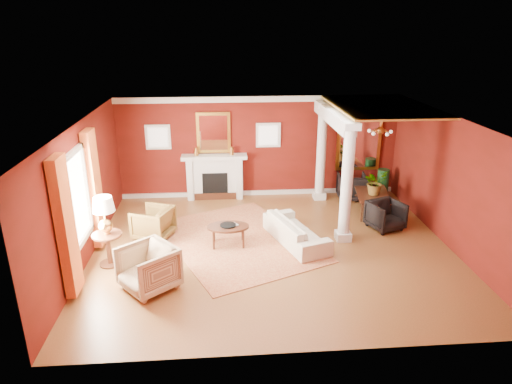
{
  "coord_description": "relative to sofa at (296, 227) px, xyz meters",
  "views": [
    {
      "loc": [
        -1.1,
        -9.18,
        4.79
      ],
      "look_at": [
        -0.33,
        0.59,
        1.15
      ],
      "focal_mm": 32.0,
      "sensor_mm": 36.0,
      "label": 1
    }
  ],
  "objects": [
    {
      "name": "left_window",
      "position": [
        -4.47,
        -0.87,
        1.03
      ],
      "size": [
        0.21,
        2.55,
        2.6
      ],
      "color": "white",
      "rests_on": "room_shell"
    },
    {
      "name": "green_urn",
      "position": [
        2.93,
        2.57,
        -0.04
      ],
      "size": [
        0.37,
        0.37,
        0.9
      ],
      "color": "#133B19",
      "rests_on": "ground"
    },
    {
      "name": "flank_window_left",
      "position": [
        -3.42,
        3.19,
        1.41
      ],
      "size": [
        0.7,
        0.07,
        0.7
      ],
      "color": "silver",
      "rests_on": "room_shell"
    },
    {
      "name": "chandelier",
      "position": [
        2.33,
        1.53,
        1.86
      ],
      "size": [
        0.6,
        0.62,
        0.75
      ],
      "color": "#C0873C",
      "rests_on": "room_shell"
    },
    {
      "name": "armchair_stripe",
      "position": [
        -3.11,
        -1.74,
        0.09
      ],
      "size": [
        1.26,
        1.27,
        0.96
      ],
      "primitive_type": "imported",
      "rotation": [
        0.0,
        0.0,
        -0.88
      ],
      "color": "#C8B285",
      "rests_on": "ground"
    },
    {
      "name": "potted_plant",
      "position": [
        2.34,
        1.58,
        0.71
      ],
      "size": [
        0.81,
        0.85,
        0.52
      ],
      "primitive_type": "imported",
      "rotation": [
        0.0,
        0.0,
        0.39
      ],
      "color": "#26591E",
      "rests_on": "dining_table"
    },
    {
      "name": "dining_table",
      "position": [
        2.35,
        1.63,
        0.03
      ],
      "size": [
        0.78,
        1.58,
        0.84
      ],
      "primitive_type": "imported",
      "rotation": [
        0.0,
        0.0,
        1.4
      ],
      "color": "black",
      "rests_on": "ground"
    },
    {
      "name": "rug",
      "position": [
        -1.34,
        0.17,
        -0.38
      ],
      "size": [
        4.23,
        4.73,
        0.02
      ],
      "primitive_type": "cube",
      "rotation": [
        0.0,
        0.0,
        0.41
      ],
      "color": "maroon",
      "rests_on": "ground"
    },
    {
      "name": "dining_chair_far",
      "position": [
        2.05,
        2.64,
        0.01
      ],
      "size": [
        0.85,
        0.8,
        0.81
      ],
      "primitive_type": "imported",
      "rotation": [
        0.0,
        0.0,
        3.06
      ],
      "color": "black",
      "rests_on": "ground"
    },
    {
      "name": "ground",
      "position": [
        -0.57,
        -0.27,
        -0.39
      ],
      "size": [
        8.0,
        8.0,
        0.0
      ],
      "primitive_type": "plane",
      "color": "brown",
      "rests_on": "ground"
    },
    {
      "name": "armchair_leopard",
      "position": [
        -3.32,
        0.51,
        0.02
      ],
      "size": [
        1.01,
        1.04,
        0.83
      ],
      "primitive_type": "imported",
      "rotation": [
        0.0,
        0.0,
        -1.96
      ],
      "color": "black",
      "rests_on": "ground"
    },
    {
      "name": "coffee_table",
      "position": [
        -1.57,
        -0.03,
        0.04
      ],
      "size": [
        0.95,
        0.95,
        0.48
      ],
      "rotation": [
        0.0,
        0.0,
        -0.07
      ],
      "color": "black",
      "rests_on": "ground"
    },
    {
      "name": "column_back",
      "position": [
        1.13,
        2.73,
        1.03
      ],
      "size": [
        0.36,
        0.36,
        2.8
      ],
      "color": "silver",
      "rests_on": "ground"
    },
    {
      "name": "dining_mirror",
      "position": [
        2.33,
        3.18,
        1.16
      ],
      "size": [
        1.3,
        0.07,
        1.7
      ],
      "color": "gold",
      "rests_on": "room_shell"
    },
    {
      "name": "dining_chair_near",
      "position": [
        2.32,
        0.56,
        -0.0
      ],
      "size": [
        0.95,
        0.92,
        0.77
      ],
      "primitive_type": "imported",
      "rotation": [
        0.0,
        0.0,
        0.36
      ],
      "color": "black",
      "rests_on": "ground"
    },
    {
      "name": "flank_window_right",
      "position": [
        -0.32,
        3.19,
        1.41
      ],
      "size": [
        0.7,
        0.07,
        0.7
      ],
      "color": "silver",
      "rests_on": "room_shell"
    },
    {
      "name": "coffee_book",
      "position": [
        -1.5,
        -0.02,
        0.2
      ],
      "size": [
        0.14,
        0.1,
        0.21
      ],
      "primitive_type": "imported",
      "rotation": [
        0.0,
        0.0,
        0.55
      ],
      "color": "black",
      "rests_on": "coffee_table"
    },
    {
      "name": "amber_ceiling",
      "position": [
        2.28,
        1.48,
        2.48
      ],
      "size": [
        2.3,
        3.4,
        0.04
      ],
      "primitive_type": "cube",
      "color": "gold",
      "rests_on": "room_shell"
    },
    {
      "name": "header_beam",
      "position": [
        1.13,
        1.63,
        2.23
      ],
      "size": [
        0.3,
        3.2,
        0.32
      ],
      "primitive_type": "cube",
      "color": "silver",
      "rests_on": "column_front"
    },
    {
      "name": "side_table",
      "position": [
        -4.07,
        -0.73,
        0.64
      ],
      "size": [
        0.61,
        0.61,
        1.52
      ],
      "rotation": [
        0.0,
        0.0,
        0.27
      ],
      "color": "black",
      "rests_on": "ground"
    },
    {
      "name": "sofa",
      "position": [
        0.0,
        0.0,
        0.0
      ],
      "size": [
        1.2,
        2.09,
        0.78
      ],
      "primitive_type": "imported",
      "rotation": [
        0.0,
        0.0,
        1.9
      ],
      "color": "#ECE2C6",
      "rests_on": "ground"
    },
    {
      "name": "base_trim",
      "position": [
        -0.57,
        3.19,
        -0.33
      ],
      "size": [
        8.0,
        0.08,
        0.12
      ],
      "primitive_type": "cube",
      "color": "silver",
      "rests_on": "ground"
    },
    {
      "name": "fireplace",
      "position": [
        -1.87,
        3.05,
        0.25
      ],
      "size": [
        1.85,
        0.42,
        1.29
      ],
      "color": "silver",
      "rests_on": "ground"
    },
    {
      "name": "column_front",
      "position": [
        1.13,
        0.03,
        1.03
      ],
      "size": [
        0.36,
        0.36,
        2.8
      ],
      "color": "silver",
      "rests_on": "ground"
    },
    {
      "name": "room_shell",
      "position": [
        -0.57,
        -0.27,
        1.63
      ],
      "size": [
        8.04,
        7.04,
        2.92
      ],
      "color": "#5F120D",
      "rests_on": "ground"
    },
    {
      "name": "overmantel_mirror",
      "position": [
        -1.87,
        3.18,
        1.51
      ],
      "size": [
        0.95,
        0.07,
        1.15
      ],
      "color": "gold",
      "rests_on": "fireplace"
    },
    {
      "name": "crown_trim",
      "position": [
        -0.57,
        3.19,
        2.43
      ],
      "size": [
        8.0,
        0.08,
        0.16
      ],
      "primitive_type": "cube",
      "color": "silver",
      "rests_on": "room_shell"
    }
  ]
}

